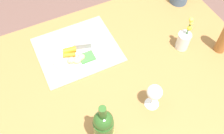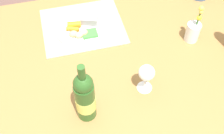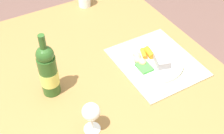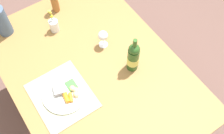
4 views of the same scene
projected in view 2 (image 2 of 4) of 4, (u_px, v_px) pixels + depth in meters
dining_table at (106, 72)px, 1.29m from camera, size 1.45×1.03×0.73m
placemat at (83, 26)px, 1.39m from camera, size 0.39×0.33×0.01m
dinner_plate at (83, 27)px, 1.36m from camera, size 0.27×0.27×0.05m
fork at (117, 24)px, 1.39m from camera, size 0.03×0.22×0.00m
knife at (48, 37)px, 1.33m from camera, size 0.03×0.18×0.00m
wine_glass at (146, 74)px, 1.09m from camera, size 0.06×0.06×0.14m
flower_vase at (193, 31)px, 1.30m from camera, size 0.06×0.06×0.19m
wine_bottle at (85, 97)px, 1.00m from camera, size 0.07×0.07×0.29m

